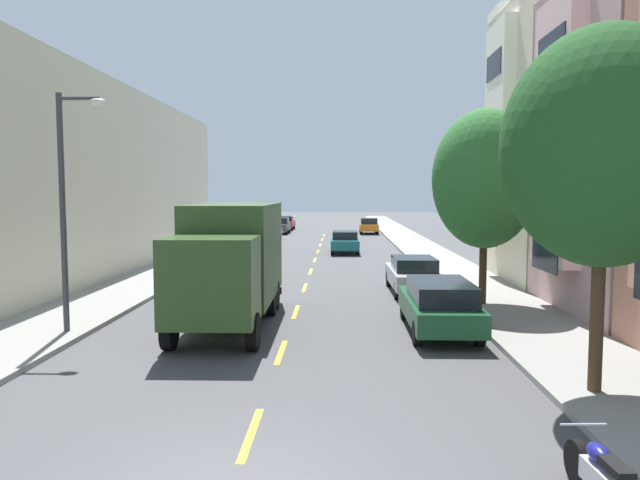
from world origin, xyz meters
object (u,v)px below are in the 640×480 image
parked_sedan_red (285,223)px  moving_teal_sedan (345,241)px  parked_motorcycle (604,480)px  street_lamp (68,194)px  parked_sedan_silver (413,274)px  parked_wagon_black (218,259)px  parked_hatchback_orange (369,226)px  parked_hatchback_charcoal (280,226)px  delivery_box_truck (232,258)px  street_tree_nearest (603,148)px  parked_sedan_navy (249,243)px  parked_wagon_forest (439,304)px  street_tree_second (485,179)px  parked_sedan_white (269,232)px

parked_sedan_red → moving_teal_sedan: size_ratio=1.00×
parked_sedan_red → parked_motorcycle: (9.06, -55.24, -0.34)m
street_lamp → parked_sedan_silver: (10.31, 7.39, -3.18)m
parked_wagon_black → parked_hatchback_orange: 30.16m
parked_hatchback_charcoal → parked_sedan_silver: size_ratio=0.89×
parked_sedan_red → moving_teal_sedan: same height
parked_wagon_black → parked_sedan_silver: parked_wagon_black is taller
parked_wagon_black → parked_hatchback_charcoal: size_ratio=1.17×
delivery_box_truck → parked_hatchback_orange: size_ratio=1.87×
parked_sedan_red → parked_sedan_silver: same height
street_tree_nearest → parked_hatchback_charcoal: size_ratio=1.72×
parked_sedan_navy → parked_hatchback_charcoal: parked_hatchback_charcoal is taller
parked_wagon_forest → parked_sedan_silver: size_ratio=1.04×
parked_hatchback_orange → moving_teal_sedan: bearing=-97.8°
parked_sedan_silver → parked_hatchback_charcoal: bearing=104.6°
street_tree_second → parked_sedan_silver: bearing=125.4°
parked_wagon_forest → parked_hatchback_charcoal: (-8.56, 39.84, -0.05)m
street_tree_nearest → street_lamp: (-12.34, 4.52, -0.89)m
parked_hatchback_orange → parked_motorcycle: parked_hatchback_orange is taller
street_tree_second → delivery_box_truck: 8.99m
parked_wagon_forest → parked_sedan_red: (-8.60, 45.77, -0.05)m
parked_wagon_black → parked_motorcycle: size_ratio=2.29×
parked_wagon_black → parked_sedan_silver: size_ratio=1.04×
parked_wagon_forest → parked_sedan_silver: bearing=89.3°
street_lamp → parked_hatchback_charcoal: (1.67, 40.61, -3.17)m
parked_sedan_red → parked_motorcycle: bearing=-80.7°
parked_wagon_black → parked_motorcycle: 22.29m
street_tree_second → parked_sedan_red: bearing=104.3°
delivery_box_truck → parked_hatchback_charcoal: delivery_box_truck is taller
parked_wagon_black → parked_wagon_forest: bearing=-51.9°
street_tree_second → parked_hatchback_charcoal: size_ratio=1.65×
street_lamp → parked_sedan_navy: (1.59, 21.59, -3.18)m
moving_teal_sedan → parked_hatchback_charcoal: bearing=108.8°
parked_wagon_black → parked_motorcycle: (9.01, -20.38, -0.39)m
parked_wagon_forest → parked_hatchback_orange: 39.85m
parked_wagon_forest → parked_sedan_white: size_ratio=1.04×
parked_hatchback_orange → parked_sedan_white: (-8.58, -8.42, -0.01)m
street_tree_nearest → parked_hatchback_orange: size_ratio=1.73×
parked_wagon_forest → parked_hatchback_orange: same height
street_tree_nearest → parked_sedan_silver: 12.75m
delivery_box_truck → parked_sedan_silver: bearing=42.4°
parked_sedan_white → parked_sedan_silver: size_ratio=1.00×
street_lamp → parked_hatchback_orange: (10.18, 40.62, -3.17)m
parked_hatchback_orange → moving_teal_sedan: (-2.44, -17.87, -0.01)m
parked_sedan_red → parked_sedan_navy: bearing=-90.1°
delivery_box_truck → parked_wagon_black: 10.30m
street_tree_nearest → parked_motorcycle: street_tree_nearest is taller
parked_wagon_black → parked_hatchback_charcoal: same height
parked_wagon_black → parked_sedan_white: size_ratio=1.04×
parked_sedan_white → street_lamp: bearing=-92.8°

